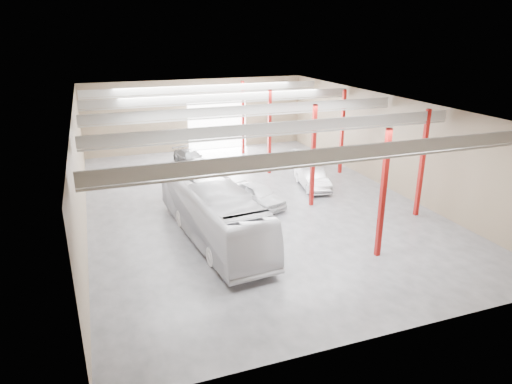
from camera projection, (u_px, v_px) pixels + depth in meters
depot_shell at (250, 131)px, 31.22m from camera, size 22.12×32.12×7.06m
coach_bus at (212, 210)px, 26.37m from camera, size 4.01×12.47×3.41m
black_sedan at (253, 229)px, 26.26m from camera, size 3.49×5.48×1.41m
car_row_a at (258, 194)px, 31.54m from camera, size 3.25×5.04×1.60m
car_row_b at (207, 176)px, 35.40m from camera, size 2.93×5.28×1.65m
car_row_c at (191, 158)px, 40.89m from camera, size 2.85×4.94×1.35m
car_right_near at (312, 178)px, 35.02m from camera, size 2.44×5.03×1.59m
car_right_far at (304, 159)px, 40.20m from camera, size 2.73×4.93×1.59m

